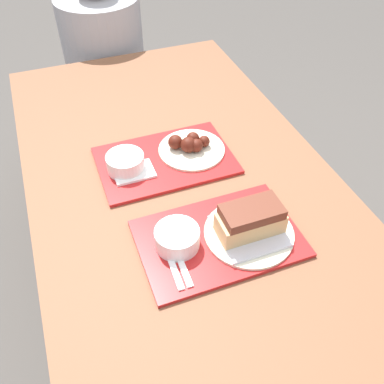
# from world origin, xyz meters

# --- Properties ---
(ground_plane) EXTENTS (12.00, 12.00, 0.00)m
(ground_plane) POSITION_xyz_m (0.00, 0.00, 0.00)
(ground_plane) COLOR #4C4742
(picnic_table) EXTENTS (0.92, 1.89, 0.76)m
(picnic_table) POSITION_xyz_m (0.00, 0.00, 0.67)
(picnic_table) COLOR brown
(picnic_table) RESTS_ON ground_plane
(picnic_bench_far) EXTENTS (0.87, 0.28, 0.43)m
(picnic_bench_far) POSITION_xyz_m (0.00, 1.17, 0.37)
(picnic_bench_far) COLOR brown
(picnic_bench_far) RESTS_ON ground_plane
(tray_near) EXTENTS (0.42, 0.28, 0.01)m
(tray_near) POSITION_xyz_m (0.01, -0.18, 0.76)
(tray_near) COLOR red
(tray_near) RESTS_ON picnic_table
(tray_far) EXTENTS (0.42, 0.28, 0.01)m
(tray_far) POSITION_xyz_m (-0.02, 0.18, 0.76)
(tray_far) COLOR red
(tray_far) RESTS_ON picnic_table
(bowl_coleslaw_near) EXTENTS (0.12, 0.12, 0.05)m
(bowl_coleslaw_near) POSITION_xyz_m (-0.10, -0.16, 0.80)
(bowl_coleslaw_near) COLOR white
(bowl_coleslaw_near) RESTS_ON tray_near
(brisket_sandwich_plate) EXTENTS (0.24, 0.24, 0.10)m
(brisket_sandwich_plate) POSITION_xyz_m (0.09, -0.20, 0.81)
(brisket_sandwich_plate) COLOR beige
(brisket_sandwich_plate) RESTS_ON tray_near
(plastic_fork_near) EXTENTS (0.02, 0.17, 0.00)m
(plastic_fork_near) POSITION_xyz_m (-0.13, -0.21, 0.77)
(plastic_fork_near) COLOR white
(plastic_fork_near) RESTS_ON tray_near
(plastic_knife_near) EXTENTS (0.02, 0.17, 0.00)m
(plastic_knife_near) POSITION_xyz_m (-0.11, -0.21, 0.77)
(plastic_knife_near) COLOR white
(plastic_knife_near) RESTS_ON tray_near
(bowl_coleslaw_far) EXTENTS (0.12, 0.12, 0.05)m
(bowl_coleslaw_far) POSITION_xyz_m (-0.15, 0.17, 0.80)
(bowl_coleslaw_far) COLOR white
(bowl_coleslaw_far) RESTS_ON tray_far
(wings_plate_far) EXTENTS (0.22, 0.22, 0.06)m
(wings_plate_far) POSITION_xyz_m (0.07, 0.19, 0.79)
(wings_plate_far) COLOR beige
(wings_plate_far) RESTS_ON tray_far
(napkin_far) EXTENTS (0.12, 0.09, 0.01)m
(napkin_far) POSITION_xyz_m (-0.14, 0.15, 0.77)
(napkin_far) COLOR white
(napkin_far) RESTS_ON tray_far
(person_seated_across) EXTENTS (0.39, 0.39, 0.68)m
(person_seated_across) POSITION_xyz_m (-0.02, 1.17, 0.71)
(person_seated_across) COLOR #9E9EA3
(person_seated_across) RESTS_ON picnic_bench_far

